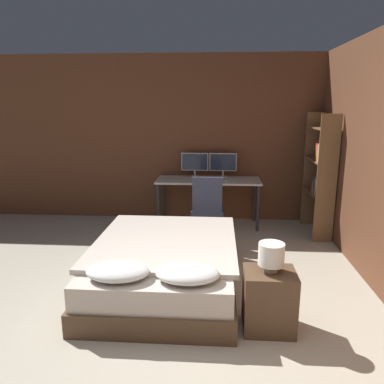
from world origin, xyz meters
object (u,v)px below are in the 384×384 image
Objects in this scene: nightstand at (269,301)px; monitor_left at (195,163)px; bookshelf at (321,170)px; office_chair at (207,215)px; keyboard at (208,181)px; computer_mouse at (227,181)px; desk at (208,185)px; monitor_right at (223,163)px; bed at (165,265)px; bedside_lamp at (271,254)px.

monitor_left reaches higher than nightstand.
monitor_left is 0.25× the size of bookshelf.
office_chair is (0.24, -0.89, -0.60)m from monitor_left.
keyboard is at bearing 175.04° from bookshelf.
desk is at bearing 144.16° from computer_mouse.
nightstand is 1.22× the size of monitor_right.
office_chair reaches higher than desk.
desk is 0.23m from keyboard.
bookshelf is at bearing 41.71° from bed.
office_chair is at bearing 74.71° from bed.
office_chair is (0.01, -0.48, -0.38)m from keyboard.
bookshelf reaches higher than monitor_right.
monitor_left is (-0.84, 3.06, 0.71)m from nightstand.
monitor_right is 0.46× the size of office_chair.
bookshelf is (1.65, -0.14, 0.22)m from keyboard.
bed is 1.22m from nightstand.
bed is 7.77× the size of bedside_lamp.
monitor_right is 6.29× the size of computer_mouse.
desk is 4.24× the size of keyboard.
bedside_lamp is (1.00, -0.69, 0.44)m from bed.
nightstand is 1.22× the size of monitor_left.
bookshelf is at bearing 67.48° from bedside_lamp.
desk is 0.74m from office_chair.
office_chair reaches higher than bed.
nightstand is at bearing -74.73° from monitor_left.
nightstand is at bearing -77.12° from keyboard.
office_chair is (-0.27, -0.48, -0.39)m from computer_mouse.
bedside_lamp reaches higher than computer_mouse.
bed is 4.49× the size of monitor_right.
bed is 3.67× the size of nightstand.
bookshelf is at bearing 67.48° from nightstand.
bed is at bearing 145.62° from nightstand.
keyboard reaches higher than bed.
computer_mouse is (-0.32, 2.65, 0.07)m from bedside_lamp.
bedside_lamp is at bearing -83.06° from computer_mouse.
bedside_lamp is 3.19m from monitor_left.
desk is at bearing 101.98° from nightstand.
bed is at bearing 145.62° from bedside_lamp.
keyboard is 5.52× the size of computer_mouse.
monitor_left is 0.46× the size of office_chair.
desk reaches higher than nightstand.
bed is at bearing -109.12° from computer_mouse.
nightstand is at bearing -112.52° from bookshelf.
monitor_right is at bearing 76.03° from office_chair.
monitor_left is 6.29× the size of computer_mouse.
computer_mouse is (0.28, 0.00, 0.01)m from keyboard.
bed is 2.83m from bookshelf.
nightstand is 0.33× the size of desk.
office_chair reaches higher than bedside_lamp.
desk is (-0.61, 2.85, 0.40)m from nightstand.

